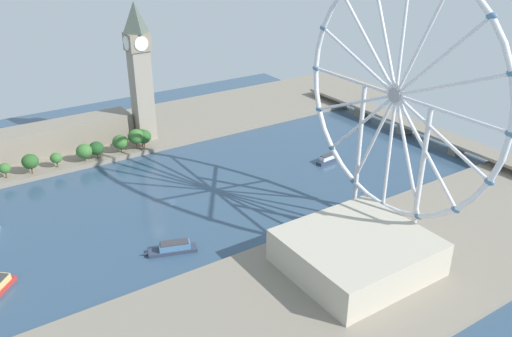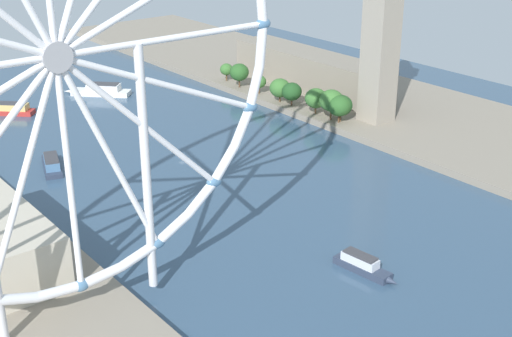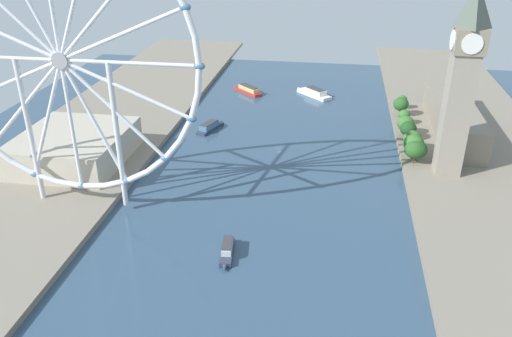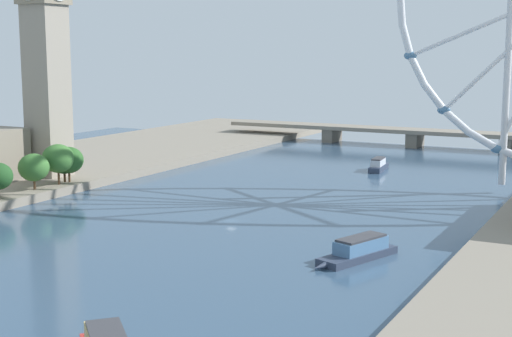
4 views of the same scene
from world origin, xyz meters
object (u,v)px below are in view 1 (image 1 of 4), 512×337
(riverside_hall, at_px, (357,252))
(parliament_block, at_px, (57,137))
(river_bridge, at_px, (407,124))
(tour_boat_0, at_px, (329,159))
(clock_tower, at_px, (140,70))
(tour_boat_1, at_px, (173,248))
(ferris_wheel, at_px, (396,96))

(riverside_hall, bearing_deg, parliament_block, -160.27)
(river_bridge, xyz_separation_m, tour_boat_0, (8.45, -83.85, -4.94))
(clock_tower, height_order, tour_boat_0, clock_tower)
(riverside_hall, distance_m, river_bridge, 187.70)
(tour_boat_1, bearing_deg, parliament_block, -65.79)
(ferris_wheel, bearing_deg, riverside_hall, -59.43)
(parliament_block, bearing_deg, river_bridge, 65.61)
(parliament_block, distance_m, river_bridge, 251.89)
(clock_tower, xyz_separation_m, parliament_block, (-12.60, -58.34, -40.16))
(parliament_block, height_order, ferris_wheel, ferris_wheel)
(ferris_wheel, bearing_deg, tour_boat_0, 159.69)
(ferris_wheel, bearing_deg, clock_tower, -161.30)
(riverside_hall, relative_size, tour_boat_0, 2.77)
(clock_tower, relative_size, tour_boat_0, 4.33)
(parliament_block, relative_size, river_bridge, 0.48)
(clock_tower, distance_m, parliament_block, 71.94)
(ferris_wheel, relative_size, tour_boat_1, 4.76)
(clock_tower, bearing_deg, tour_boat_1, -17.79)
(clock_tower, xyz_separation_m, river_bridge, (91.38, 171.03, -45.41))
(riverside_hall, height_order, tour_boat_1, riverside_hall)
(tour_boat_1, bearing_deg, riverside_hall, 154.75)
(ferris_wheel, height_order, river_bridge, ferris_wheel)
(riverside_hall, distance_m, tour_boat_1, 87.51)
(clock_tower, bearing_deg, river_bridge, 61.89)
(riverside_hall, relative_size, river_bridge, 0.29)
(clock_tower, bearing_deg, riverside_hall, 5.09)
(tour_boat_0, bearing_deg, clock_tower, 124.63)
(riverside_hall, bearing_deg, river_bridge, 125.25)
(parliament_block, xyz_separation_m, river_bridge, (103.98, 229.37, -5.25))
(parliament_block, xyz_separation_m, tour_boat_1, (151.51, 13.77, -10.15))
(parliament_block, distance_m, ferris_wheel, 228.98)
(clock_tower, relative_size, riverside_hall, 1.57)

